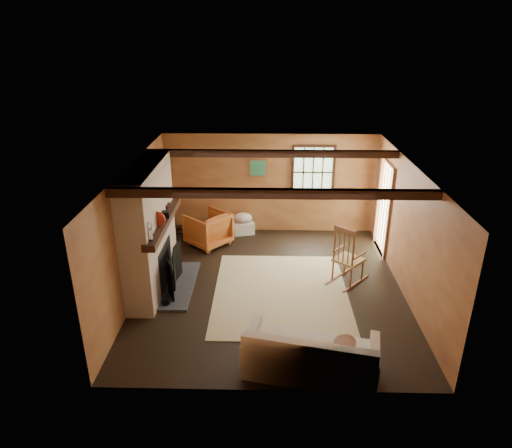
{
  "coord_description": "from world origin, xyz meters",
  "views": [
    {
      "loc": [
        -0.09,
        -7.64,
        4.56
      ],
      "look_at": [
        -0.28,
        0.4,
        1.15
      ],
      "focal_mm": 32.0,
      "sensor_mm": 36.0,
      "label": 1
    }
  ],
  "objects_px": {
    "fireplace": "(151,234)",
    "sofa": "(311,358)",
    "laundry_basket": "(243,227)",
    "rocking_chair": "(347,258)",
    "armchair": "(208,229)"
  },
  "relations": [
    {
      "from": "laundry_basket",
      "to": "armchair",
      "type": "bearing_deg",
      "value": -138.89
    },
    {
      "from": "sofa",
      "to": "rocking_chair",
      "type": "bearing_deg",
      "value": 83.13
    },
    {
      "from": "laundry_basket",
      "to": "rocking_chair",
      "type": "bearing_deg",
      "value": -47.07
    },
    {
      "from": "sofa",
      "to": "laundry_basket",
      "type": "distance_m",
      "value": 5.1
    },
    {
      "from": "rocking_chair",
      "to": "laundry_basket",
      "type": "height_order",
      "value": "rocking_chair"
    },
    {
      "from": "laundry_basket",
      "to": "armchair",
      "type": "relative_size",
      "value": 0.58
    },
    {
      "from": "rocking_chair",
      "to": "laundry_basket",
      "type": "bearing_deg",
      "value": -5.06
    },
    {
      "from": "fireplace",
      "to": "sofa",
      "type": "height_order",
      "value": "fireplace"
    },
    {
      "from": "rocking_chair",
      "to": "laundry_basket",
      "type": "relative_size",
      "value": 2.43
    },
    {
      "from": "armchair",
      "to": "laundry_basket",
      "type": "bearing_deg",
      "value": 172.9
    },
    {
      "from": "fireplace",
      "to": "armchair",
      "type": "bearing_deg",
      "value": 66.8
    },
    {
      "from": "armchair",
      "to": "sofa",
      "type": "bearing_deg",
      "value": 66.59
    },
    {
      "from": "fireplace",
      "to": "sofa",
      "type": "bearing_deg",
      "value": -40.75
    },
    {
      "from": "fireplace",
      "to": "sofa",
      "type": "relative_size",
      "value": 1.19
    },
    {
      "from": "sofa",
      "to": "laundry_basket",
      "type": "xyz_separation_m",
      "value": [
        -1.21,
        4.95,
        -0.12
      ]
    }
  ]
}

